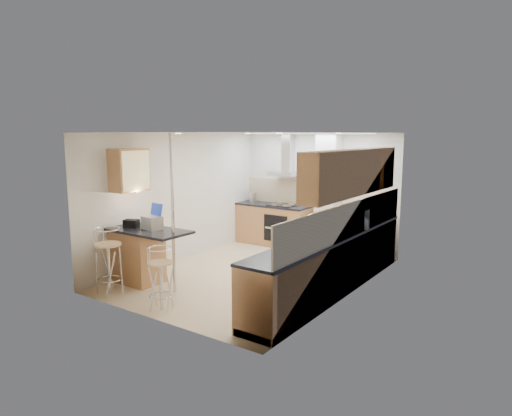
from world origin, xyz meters
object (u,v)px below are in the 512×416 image
Objects in this scene: laptop at (152,223)px; bar_stool_near at (109,261)px; bar_stool_end at (161,279)px; bread_bin at (307,243)px; microwave at (356,217)px.

laptop is 0.30× the size of bar_stool_near.
laptop is 0.91m from bar_stool_near.
bar_stool_near is 1.16m from bar_stool_end.
bread_bin is (2.91, 1.05, 0.48)m from bar_stool_near.
bar_stool_end is 2.12m from bread_bin.
bread_bin is (0.04, -1.83, -0.07)m from microwave.
microwave reaches higher than bread_bin.
microwave is 1.92× the size of laptop.
microwave is 3.41m from laptop.
laptop is 0.34× the size of bar_stool_end.
microwave is 1.72× the size of bread_bin.
laptop is at bearing -173.22° from bread_bin.
microwave reaches higher than bar_stool_near.
bread_bin is (2.67, 0.34, -0.04)m from laptop.
bar_stool_end is at bearing -13.77° from bar_stool_near.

